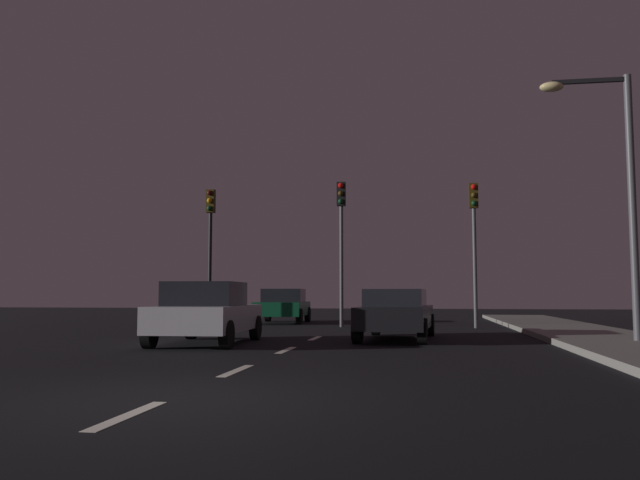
# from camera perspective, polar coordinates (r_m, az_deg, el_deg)

# --- Properties ---
(ground_plane) EXTENTS (80.00, 80.00, 0.00)m
(ground_plane) POSITION_cam_1_polar(r_m,az_deg,el_deg) (14.71, -2.52, -9.54)
(ground_plane) COLOR black
(lane_stripe_nearest) EXTENTS (0.16, 1.60, 0.01)m
(lane_stripe_nearest) POSITION_cam_1_polar(r_m,az_deg,el_deg) (6.93, -16.65, -14.66)
(lane_stripe_nearest) COLOR silver
(lane_stripe_nearest) RESTS_ON ground_plane
(lane_stripe_second) EXTENTS (0.16, 1.60, 0.01)m
(lane_stripe_second) POSITION_cam_1_polar(r_m,az_deg,el_deg) (10.45, -7.43, -11.41)
(lane_stripe_second) COLOR silver
(lane_stripe_second) RESTS_ON ground_plane
(lane_stripe_third) EXTENTS (0.16, 1.60, 0.01)m
(lane_stripe_third) POSITION_cam_1_polar(r_m,az_deg,el_deg) (14.12, -3.01, -9.72)
(lane_stripe_third) COLOR silver
(lane_stripe_third) RESTS_ON ground_plane
(lane_stripe_fourth) EXTENTS (0.16, 1.60, 0.01)m
(lane_stripe_fourth) POSITION_cam_1_polar(r_m,az_deg,el_deg) (17.85, -0.44, -8.70)
(lane_stripe_fourth) COLOR silver
(lane_stripe_fourth) RESTS_ON ground_plane
(traffic_signal_left) EXTENTS (0.32, 0.38, 5.26)m
(traffic_signal_left) POSITION_cam_1_polar(r_m,az_deg,el_deg) (25.16, -9.71, 0.84)
(traffic_signal_left) COLOR black
(traffic_signal_left) RESTS_ON ground_plane
(traffic_signal_center) EXTENTS (0.32, 0.38, 5.41)m
(traffic_signal_center) POSITION_cam_1_polar(r_m,az_deg,el_deg) (24.03, 1.90, 1.27)
(traffic_signal_center) COLOR #4C4C51
(traffic_signal_center) RESTS_ON ground_plane
(traffic_signal_right) EXTENTS (0.32, 0.38, 5.23)m
(traffic_signal_right) POSITION_cam_1_polar(r_m,az_deg,el_deg) (23.91, 13.52, 1.16)
(traffic_signal_right) COLOR #4C4C51
(traffic_signal_right) RESTS_ON ground_plane
(car_stopped_ahead) EXTENTS (2.06, 4.51, 1.34)m
(car_stopped_ahead) POSITION_cam_1_polar(r_m,az_deg,el_deg) (17.41, 6.79, -6.46)
(car_stopped_ahead) COLOR black
(car_stopped_ahead) RESTS_ON ground_plane
(car_adjacent_lane) EXTENTS (2.16, 4.25, 1.51)m
(car_adjacent_lane) POSITION_cam_1_polar(r_m,az_deg,el_deg) (16.04, -10.01, -6.35)
(car_adjacent_lane) COLOR silver
(car_adjacent_lane) RESTS_ON ground_plane
(car_oncoming_far) EXTENTS (2.18, 3.96, 1.44)m
(car_oncoming_far) POSITION_cam_1_polar(r_m,az_deg,el_deg) (27.40, -3.29, -5.82)
(car_oncoming_far) COLOR #0F4C2D
(car_oncoming_far) RESTS_ON ground_plane
(street_lamp_right) EXTENTS (2.09, 0.36, 6.40)m
(street_lamp_right) POSITION_cam_1_polar(r_m,az_deg,el_deg) (16.67, 24.70, 5.00)
(street_lamp_right) COLOR #4C4C51
(street_lamp_right) RESTS_ON ground_plane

